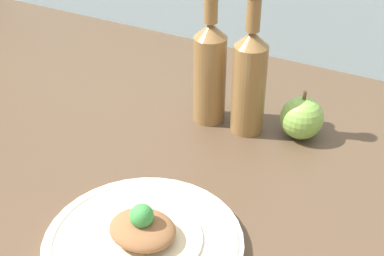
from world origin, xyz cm
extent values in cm
cube|color=brown|center=(0.00, 0.00, -2.00)|extent=(180.00, 110.00, 4.00)
cylinder|color=silver|center=(5.45, -15.19, 0.79)|extent=(27.80, 27.80, 1.58)
torus|color=silver|center=(5.45, -15.19, 1.34)|extent=(26.69, 26.69, 1.11)
cylinder|color=beige|center=(5.45, -15.19, 1.78)|extent=(16.43, 16.43, 0.40)
ellipsoid|color=brown|center=(5.45, -15.19, 3.46)|extent=(9.51, 8.08, 2.96)
sphere|color=green|center=(5.45, -15.19, 5.93)|extent=(3.31, 3.31, 3.31)
cylinder|color=olive|center=(-2.48, 19.85, 8.41)|extent=(6.10, 6.10, 16.82)
cone|color=olive|center=(-2.48, 19.85, 18.19)|extent=(6.10, 6.10, 2.74)
cylinder|color=olive|center=(-2.48, 19.85, 22.64)|extent=(2.44, 2.44, 6.15)
cylinder|color=olive|center=(5.43, 19.85, 8.41)|extent=(6.10, 6.10, 16.82)
cone|color=olive|center=(5.43, 19.85, 18.19)|extent=(6.10, 6.10, 2.74)
cylinder|color=olive|center=(5.43, 19.85, 22.64)|extent=(2.44, 2.44, 6.15)
sphere|color=#84B74C|center=(14.99, 22.36, 3.92)|extent=(7.83, 7.83, 7.83)
cylinder|color=brown|center=(14.99, 22.36, 8.45)|extent=(0.63, 0.63, 1.76)
camera|label=1|loc=(37.22, -58.92, 54.22)|focal=50.00mm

